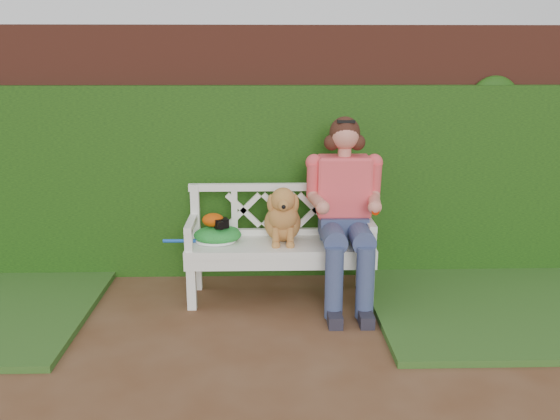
{
  "coord_description": "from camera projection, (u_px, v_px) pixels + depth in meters",
  "views": [
    {
      "loc": [
        0.26,
        -3.49,
        1.93
      ],
      "look_at": [
        0.38,
        1.08,
        0.75
      ],
      "focal_mm": 38.0,
      "sensor_mm": 36.0,
      "label": 1
    }
  ],
  "objects": [
    {
      "name": "baseball_glove",
      "position": [
        213.0,
        220.0,
        4.75
      ],
      "size": [
        0.2,
        0.17,
        0.11
      ],
      "primitive_type": "ellipsoid",
      "rotation": [
        0.0,
        0.0,
        0.27
      ],
      "color": "#BA4105",
      "rests_on": "green_bag"
    },
    {
      "name": "ivy_hedge",
      "position": [
        236.0,
        183.0,
        5.27
      ],
      "size": [
        10.0,
        0.18,
        1.7
      ],
      "primitive_type": "cube",
      "color": "#296112",
      "rests_on": "ground"
    },
    {
      "name": "dog",
      "position": [
        283.0,
        213.0,
        4.75
      ],
      "size": [
        0.33,
        0.44,
        0.48
      ],
      "primitive_type": null,
      "rotation": [
        0.0,
        0.0,
        0.02
      ],
      "color": "olive",
      "rests_on": "garden_bench"
    },
    {
      "name": "camera_item",
      "position": [
        221.0,
        223.0,
        4.73
      ],
      "size": [
        0.13,
        0.12,
        0.07
      ],
      "primitive_type": "cube",
      "rotation": [
        0.0,
        0.0,
        0.37
      ],
      "color": "black",
      "rests_on": "green_bag"
    },
    {
      "name": "garden_bench",
      "position": [
        280.0,
        270.0,
        4.85
      ],
      "size": [
        1.59,
        0.63,
        0.48
      ],
      "primitive_type": null,
      "rotation": [
        0.0,
        0.0,
        -0.02
      ],
      "color": "white",
      "rests_on": "ground"
    },
    {
      "name": "grass_right",
      "position": [
        531.0,
        301.0,
        4.78
      ],
      "size": [
        2.6,
        2.0,
        0.05
      ],
      "primitive_type": "cube",
      "color": "#223C16",
      "rests_on": "ground"
    },
    {
      "name": "ground",
      "position": [
        226.0,
        363.0,
        3.85
      ],
      "size": [
        60.0,
        60.0,
        0.0
      ],
      "primitive_type": "plane",
      "color": "#57321C"
    },
    {
      "name": "seated_woman",
      "position": [
        344.0,
        210.0,
        4.72
      ],
      "size": [
        0.91,
        1.03,
        1.5
      ],
      "primitive_type": null,
      "rotation": [
        0.0,
        0.0,
        -0.4
      ],
      "color": "#DE3154",
      "rests_on": "ground"
    },
    {
      "name": "brick_wall",
      "position": [
        237.0,
        151.0,
        5.42
      ],
      "size": [
        10.0,
        0.3,
        2.2
      ],
      "primitive_type": "cube",
      "color": "brown",
      "rests_on": "ground"
    },
    {
      "name": "green_bag",
      "position": [
        218.0,
        234.0,
        4.78
      ],
      "size": [
        0.46,
        0.41,
        0.13
      ],
      "primitive_type": null,
      "rotation": [
        0.0,
        0.0,
        -0.35
      ],
      "color": "#328323",
      "rests_on": "garden_bench"
    },
    {
      "name": "tennis_racket",
      "position": [
        212.0,
        241.0,
        4.78
      ],
      "size": [
        0.65,
        0.36,
        0.03
      ],
      "primitive_type": null,
      "rotation": [
        0.0,
        0.0,
        0.18
      ],
      "color": "white",
      "rests_on": "garden_bench"
    }
  ]
}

